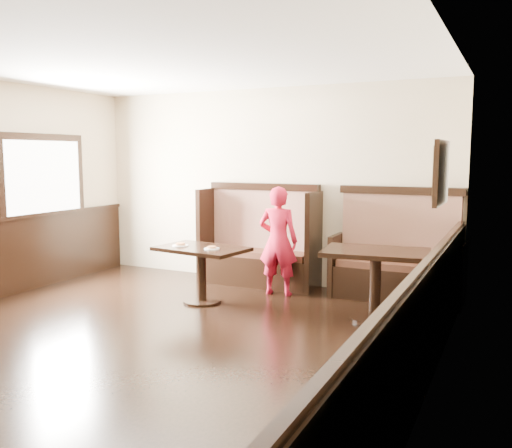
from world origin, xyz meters
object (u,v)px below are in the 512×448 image
Objects in this scene: booth_neighbor at (397,262)px; table_main at (202,260)px; table_neighbor at (376,268)px; booth_main at (260,248)px; child at (278,241)px.

table_main is (-2.17, -1.23, 0.06)m from booth_neighbor.
table_main is 2.15m from table_neighbor.
child is (0.48, -0.46, 0.20)m from booth_main.
booth_neighbor is 1.55m from child.
booth_main is at bearing -50.53° from child.
booth_main reaches higher than table_neighbor.
child is (-1.47, -0.45, 0.24)m from booth_neighbor.
child is (-1.44, 0.58, 0.12)m from table_neighbor.
table_neighbor is (-0.03, -1.03, 0.12)m from booth_neighbor.
booth_main is 2.18m from table_neighbor.
booth_neighbor reaches higher than table_neighbor.
booth_neighbor is at bearing 37.06° from table_main.
child reaches higher than table_neighbor.
booth_neighbor reaches higher than table_main.
table_main is 0.82× the size of child.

